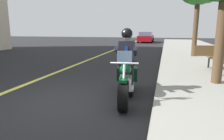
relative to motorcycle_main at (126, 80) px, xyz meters
The scene contains 5 objects.
ground_plane 1.58m from the motorcycle_main, 57.91° to the right, with size 80.00×80.00×0.00m, color black.
motorcycle_main is the anchor object (origin of this frame).
rider_main 0.61m from the motorcycle_main, behind, with size 0.67×0.61×1.74m.
car_dark 22.69m from the motorcycle_main, behind, with size 4.60×1.92×1.40m.
bench_sidewalk 4.57m from the motorcycle_main, 140.33° to the left, with size 1.83×1.80×0.95m.
Camera 1 is at (3.97, 2.19, 1.70)m, focal length 32.10 mm.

